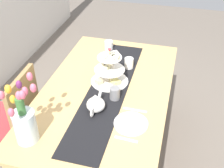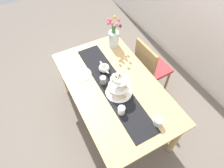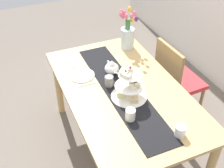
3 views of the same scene
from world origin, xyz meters
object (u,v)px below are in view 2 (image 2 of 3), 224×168
Objects in this scene: tulip_vase at (114,36)px; chair_left at (150,66)px; mug_grey at (103,80)px; knife_left at (87,83)px; dining_table at (114,90)px; dinner_plate_left at (82,74)px; teapot at (104,68)px; cream_jug at (158,122)px; mug_white_text at (121,110)px; fork_left at (77,67)px; tiered_cake_stand at (119,86)px.

chair_left is at bearing 44.44° from tulip_vase.
chair_left is 0.87m from mug_grey.
knife_left is at bearing -87.06° from chair_left.
tulip_vase is at bearing 152.00° from dining_table.
dining_table is at bearing 46.63° from mug_grey.
dinner_plate_left reaches higher than knife_left.
tulip_vase is (-0.37, 0.33, 0.09)m from teapot.
mug_white_text is (-0.28, -0.26, 0.01)m from cream_jug.
fork_left and knife_left have the same top height.
knife_left is (0.07, -0.27, -0.06)m from teapot.
dinner_plate_left is 0.15m from fork_left.
mug_white_text is (0.97, -0.44, -0.10)m from tulip_vase.
dinner_plate_left is at bearing -143.95° from mug_grey.
tiered_cake_stand is 0.65m from fork_left.
fork_left is at bearing -159.40° from cream_jug.
dining_table is 0.67m from cream_jug.
fork_left is (-0.14, 0.00, -0.00)m from dinner_plate_left.
cream_jug is at bearing -8.16° from tulip_vase.
fork_left is (-0.22, -0.27, -0.06)m from teapot.
chair_left is at bearing 146.96° from cream_jug.
teapot is 2.80× the size of cream_jug.
dinner_plate_left is 2.42× the size of mug_grey.
mug_white_text is (0.35, -0.11, 0.15)m from dining_table.
dinner_plate_left is at bearing -140.69° from dining_table.
teapot reaches higher than dining_table.
tiered_cake_stand reaches higher than teapot.
dinner_plate_left is 1.35× the size of knife_left.
teapot is at bearing -170.46° from cream_jug.
chair_left is 2.99× the size of tiered_cake_stand.
chair_left is 5.35× the size of knife_left.
tiered_cake_stand is 0.70× the size of tulip_vase.
fork_left is at bearing -155.76° from mug_grey.
fork_left is 1.58× the size of mug_white_text.
teapot is at bearing 170.12° from mug_white_text.
tulip_vase is 4.58× the size of mug_grey.
dinner_plate_left is at bearing -95.54° from chair_left.
mug_grey is (0.09, 0.17, 0.05)m from knife_left.
chair_left reaches higher than cream_jug.
teapot is 0.28m from dinner_plate_left.
chair_left reaches higher than knife_left.
tulip_vase reaches higher than teapot.
chair_left is 1.07m from cream_jug.
teapot is 0.19m from mug_grey.
dinner_plate_left is 1.53× the size of fork_left.
teapot reaches higher than mug_grey.
dinner_plate_left is at bearing -156.60° from cream_jug.
dinner_plate_left is (-0.44, -0.27, -0.10)m from tiered_cake_stand.
teapot is (-0.37, 0.00, -0.05)m from tiered_cake_stand.
mug_grey is at bearing -154.92° from tiered_cake_stand.
fork_left is at bearing -150.49° from dining_table.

